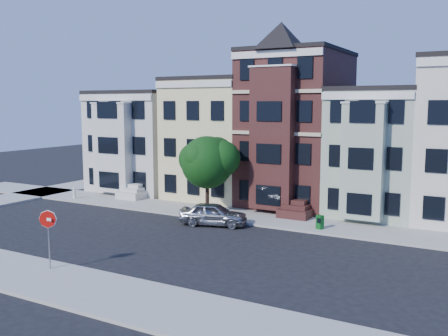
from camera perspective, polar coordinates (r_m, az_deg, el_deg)
The scene contains 12 objects.
ground at distance 28.60m, azimuth -2.41°, elevation -9.14°, with size 120.00×120.00×0.00m, color black.
far_sidewalk at distance 35.42m, azimuth 4.39°, elevation -5.79°, with size 60.00×4.00×0.15m, color #9E9B93.
near_sidewalk at distance 22.51m, azimuth -13.42°, elevation -13.77°, with size 60.00×4.00×0.15m, color #9E9B93.
house_white at distance 48.05m, azimuth -8.70°, elevation 2.94°, with size 8.00×9.00×9.00m, color silver.
house_yellow at distance 43.59m, azimuth -0.35°, elevation 3.24°, with size 7.00×9.00×10.00m, color beige.
house_brown at distance 40.56m, azimuth 8.32°, elevation 4.28°, with size 7.00×9.00×12.00m, color #3D1B18.
house_green at distance 38.85m, azimuth 17.28°, elevation 1.67°, with size 6.00×9.00×9.00m, color #A0B098.
street_tree at distance 36.10m, azimuth -1.94°, elevation 0.24°, with size 6.02×6.02×7.01m, color #174A14, non-canonical shape.
parked_car at distance 33.61m, azimuth -1.22°, elevation -5.27°, with size 1.82×4.53×1.54m, color #95979E.
newspaper_box at distance 32.68m, azimuth 10.90°, elevation -6.09°, with size 0.40×0.36×0.89m, color #0C571A.
fire_hydrant at distance 44.22m, azimuth -16.73°, elevation -2.86°, with size 0.26×0.26×0.75m, color white.
stop_sign at distance 25.70m, azimuth -19.39°, elevation -7.32°, with size 0.90×0.13×3.28m, color #AE0D09, non-canonical shape.
Camera 1 is at (14.35, -23.38, 8.10)m, focal length 40.00 mm.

